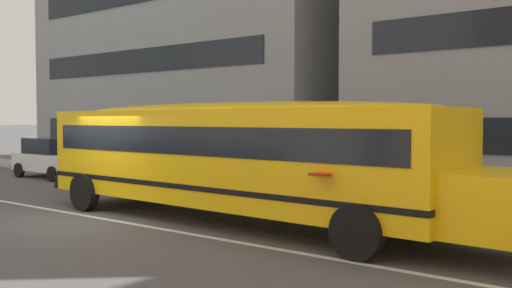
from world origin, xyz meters
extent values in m
plane|color=#4C4C4F|center=(0.00, 0.00, 0.00)|extent=(400.00, 400.00, 0.00)
cube|color=gray|center=(0.00, 7.46, 0.01)|extent=(120.00, 3.00, 0.01)
cube|color=silver|center=(0.00, 0.00, 0.00)|extent=(110.00, 0.16, 0.01)
cube|color=yellow|center=(3.06, 1.53, 1.56)|extent=(10.82, 2.82, 2.15)
cube|color=yellow|center=(9.21, 1.31, 1.03)|extent=(1.63, 2.10, 1.07)
cube|color=black|center=(-2.39, 1.72, 0.66)|extent=(0.28, 2.45, 0.35)
cube|color=black|center=(3.06, 1.53, 1.95)|extent=(10.18, 2.84, 0.62)
cube|color=black|center=(3.06, 1.53, 0.93)|extent=(10.84, 2.85, 0.12)
ellipsoid|color=yellow|center=(3.06, 1.53, 2.64)|extent=(10.38, 2.61, 0.35)
cylinder|color=red|center=(6.44, 0.01, 1.45)|extent=(0.44, 0.44, 0.03)
cylinder|color=black|center=(7.18, 2.60, 0.49)|extent=(0.99, 0.31, 0.98)
cylinder|color=black|center=(7.09, 0.16, 0.49)|extent=(0.99, 0.31, 0.98)
cylinder|color=black|center=(-0.98, 2.89, 0.49)|extent=(0.99, 0.31, 0.98)
cylinder|color=black|center=(-1.06, 0.45, 0.49)|extent=(0.99, 0.31, 0.98)
cube|color=silver|center=(-9.14, 4.72, 0.65)|extent=(3.96, 1.84, 0.70)
cube|color=black|center=(-9.29, 4.72, 1.32)|extent=(2.26, 1.64, 0.64)
cylinder|color=black|center=(-7.81, 5.52, 0.30)|extent=(0.61, 0.20, 0.60)
cylinder|color=black|center=(-7.87, 3.82, 0.30)|extent=(0.61, 0.20, 0.60)
cylinder|color=black|center=(-10.41, 5.62, 0.30)|extent=(0.61, 0.20, 0.60)
cylinder|color=black|center=(-10.47, 3.92, 0.30)|extent=(0.61, 0.20, 0.60)
cube|color=black|center=(-8.83, 8.94, 1.92)|extent=(14.59, 0.04, 1.10)
cube|color=black|center=(-8.83, 8.94, 5.12)|extent=(14.59, 0.04, 1.10)
camera|label=1|loc=(11.61, -8.46, 2.43)|focal=39.61mm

